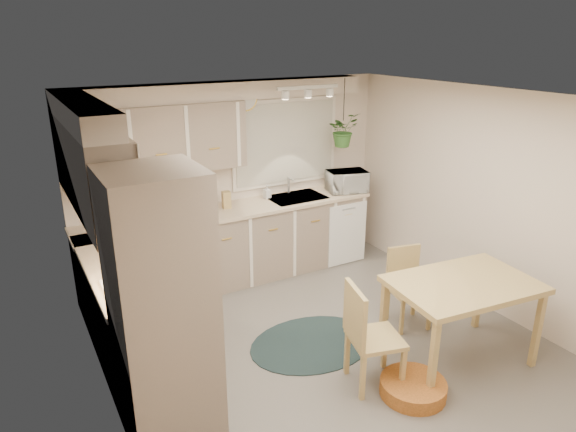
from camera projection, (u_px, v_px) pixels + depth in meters
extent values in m
plane|color=#615B56|center=(327.00, 347.00, 5.04)|extent=(4.20, 4.20, 0.00)
plane|color=white|center=(335.00, 99.00, 4.24)|extent=(4.20, 4.20, 0.00)
cube|color=beige|center=(236.00, 179.00, 6.36)|extent=(4.00, 0.04, 2.40)
cube|color=beige|center=(538.00, 352.00, 2.92)|extent=(4.00, 0.04, 2.40)
cube|color=beige|center=(102.00, 284.00, 3.71)|extent=(0.04, 4.20, 2.40)
cube|color=beige|center=(483.00, 200.00, 5.57)|extent=(0.04, 4.20, 2.40)
cube|color=gray|center=(126.00, 311.00, 4.82)|extent=(0.60, 1.85, 0.90)
cube|color=gray|center=(233.00, 246.00, 6.27)|extent=(3.60, 0.60, 0.90)
cube|color=beige|center=(122.00, 265.00, 4.66)|extent=(0.64, 1.89, 0.04)
cube|color=beige|center=(232.00, 210.00, 6.11)|extent=(3.64, 0.64, 0.04)
cube|color=gray|center=(163.00, 314.00, 3.60)|extent=(0.65, 0.65, 2.10)
cube|color=silver|center=(206.00, 303.00, 3.75)|extent=(0.02, 0.56, 0.58)
cube|color=gray|center=(91.00, 167.00, 4.40)|extent=(0.35, 2.00, 0.75)
cube|color=gray|center=(156.00, 140.00, 5.54)|extent=(2.00, 0.35, 0.75)
cube|color=beige|center=(80.00, 112.00, 4.23)|extent=(0.30, 2.00, 0.20)
cube|color=beige|center=(221.00, 91.00, 5.77)|extent=(3.60, 0.30, 0.20)
cube|color=silver|center=(139.00, 288.00, 4.19)|extent=(0.52, 0.58, 0.02)
cube|color=silver|center=(131.00, 237.00, 4.03)|extent=(0.40, 0.60, 0.14)
cube|color=beige|center=(286.00, 142.00, 6.53)|extent=(1.40, 0.02, 1.00)
cube|color=silver|center=(285.00, 142.00, 6.54)|extent=(1.50, 0.02, 1.10)
cube|color=#A5A8AD|center=(296.00, 200.00, 6.54)|extent=(0.70, 0.48, 0.10)
cube|color=silver|center=(347.00, 234.00, 6.73)|extent=(0.58, 0.02, 0.83)
cube|color=silver|center=(308.00, 87.00, 5.86)|extent=(0.80, 0.04, 0.04)
cylinder|color=gold|center=(245.00, 99.00, 6.08)|extent=(0.30, 0.03, 0.30)
cube|color=tan|center=(459.00, 321.00, 4.73)|extent=(1.37, 0.99, 0.81)
cube|color=tan|center=(376.00, 336.00, 4.38)|extent=(0.55, 0.55, 0.95)
cube|color=tan|center=(410.00, 289.00, 5.31)|extent=(0.46, 0.46, 0.83)
ellipsoid|color=black|center=(313.00, 343.00, 5.10)|extent=(1.35, 1.05, 0.01)
cylinder|color=#C06726|center=(413.00, 388.00, 4.36)|extent=(0.60, 0.60, 0.13)
imported|color=silver|center=(347.00, 179.00, 6.72)|extent=(0.55, 0.39, 0.34)
imported|color=silver|center=(267.00, 195.00, 6.48)|extent=(0.11, 0.18, 0.08)
imported|color=#2F5D25|center=(343.00, 134.00, 6.47)|extent=(0.43, 0.47, 0.33)
cube|color=black|center=(146.00, 208.00, 5.58)|extent=(0.25, 0.28, 0.35)
cube|color=#A5A8AD|center=(192.00, 208.00, 5.87)|extent=(0.32, 0.22, 0.18)
cube|color=tan|center=(226.00, 200.00, 6.10)|extent=(0.10, 0.10, 0.21)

